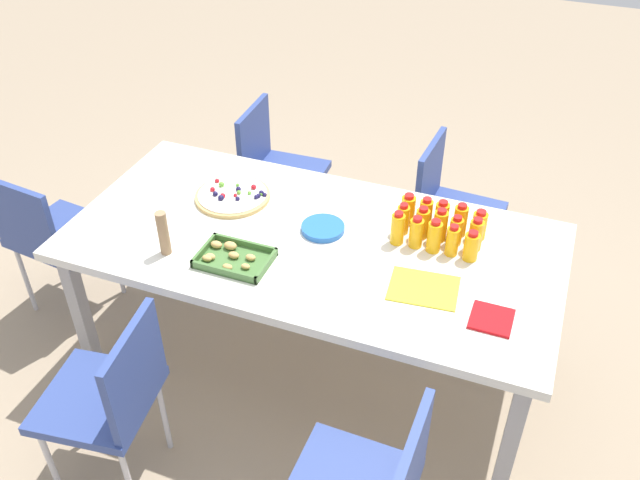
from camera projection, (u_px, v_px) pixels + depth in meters
ground_plane at (313, 363)px, 3.30m from camera, size 12.00×12.00×0.00m
party_table at (312, 250)px, 2.88m from camera, size 2.04×0.99×0.75m
chair_near_right at (275, 165)px, 3.80m from camera, size 0.41×0.41×0.83m
chair_end at (49, 232)px, 3.30m from camera, size 0.44×0.44×0.83m
chair_near_left at (449, 205)px, 3.48m from camera, size 0.42×0.42×0.83m
chair_far_right at (112, 393)px, 2.51m from camera, size 0.45×0.45×0.83m
juice_bottle_0 at (479, 225)px, 2.81m from camera, size 0.06×0.06×0.13m
juice_bottle_1 at (460, 220)px, 2.82m from camera, size 0.06×0.06×0.15m
juice_bottle_2 at (442, 217)px, 2.84m from camera, size 0.06×0.06×0.15m
juice_bottle_3 at (426, 213)px, 2.87m from camera, size 0.06×0.06×0.14m
juice_bottle_4 at (408, 209)px, 2.89m from camera, size 0.06×0.06×0.14m
juice_bottle_5 at (476, 235)px, 2.75m from camera, size 0.06×0.06×0.15m
juice_bottle_6 at (456, 231)px, 2.78m from camera, size 0.05×0.05×0.13m
juice_bottle_7 at (440, 225)px, 2.79m from camera, size 0.06×0.06×0.15m
juice_bottle_8 at (422, 223)px, 2.81m from camera, size 0.06×0.06×0.14m
juice_bottle_9 at (403, 219)px, 2.84m from camera, size 0.05×0.05×0.14m
juice_bottle_10 at (471, 246)px, 2.70m from camera, size 0.06×0.06×0.13m
juice_bottle_11 at (452, 241)px, 2.72m from camera, size 0.05×0.05×0.14m
juice_bottle_12 at (434, 236)px, 2.73m from camera, size 0.06×0.06×0.15m
juice_bottle_13 at (416, 233)px, 2.76m from camera, size 0.06×0.06×0.14m
juice_bottle_14 at (398, 228)px, 2.78m from camera, size 0.06×0.06×0.15m
fruit_pizza at (233, 196)px, 3.07m from camera, size 0.34×0.34×0.05m
snack_tray at (233, 258)px, 2.72m from camera, size 0.29×0.20×0.04m
plate_stack at (323, 228)px, 2.88m from camera, size 0.18×0.18×0.02m
napkin_stack at (491, 319)px, 2.45m from camera, size 0.15×0.15×0.01m
cardboard_tube at (163, 233)px, 2.71m from camera, size 0.04×0.04×0.19m
paper_folder at (424, 288)px, 2.59m from camera, size 0.28×0.23×0.01m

